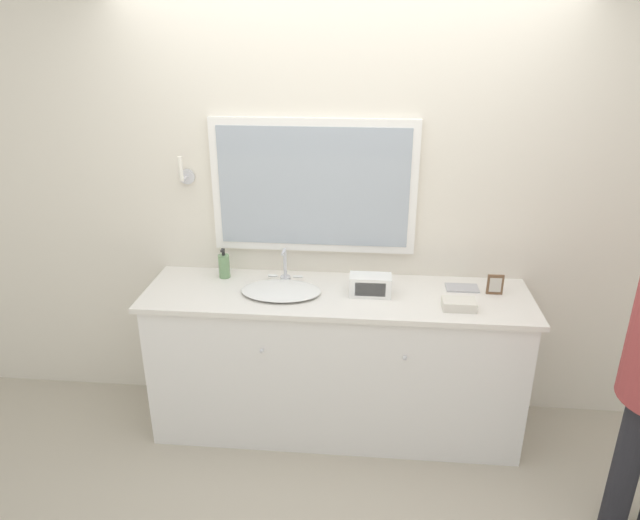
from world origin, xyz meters
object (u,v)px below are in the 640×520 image
Objects in this scene: soap_bottle at (224,266)px; appliance_box at (370,285)px; sink_basin at (281,290)px; picture_frame at (495,285)px.

soap_bottle is 0.79× the size of appliance_box.
soap_bottle reaches higher than appliance_box.
sink_basin is at bearing -26.36° from soap_bottle.
soap_bottle is at bearing 169.32° from appliance_box.
appliance_box is (0.50, 0.02, 0.04)m from sink_basin.
appliance_box is 1.98× the size of picture_frame.
sink_basin is 2.45× the size of soap_bottle.
soap_bottle reaches higher than picture_frame.
soap_bottle is at bearing 176.64° from picture_frame.
sink_basin is 0.42m from soap_bottle.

